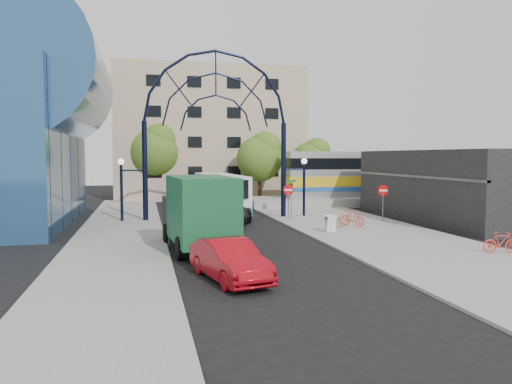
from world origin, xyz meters
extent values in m
plane|color=black|center=(0.00, 0.00, 0.00)|extent=(120.00, 120.00, 0.00)
cube|color=gray|center=(8.00, 4.00, 0.06)|extent=(8.00, 56.00, 0.12)
cube|color=gray|center=(-6.50, 6.00, 0.06)|extent=(5.00, 50.00, 0.12)
cylinder|color=black|center=(-5.00, 14.00, 3.50)|extent=(0.36, 0.36, 7.00)
cylinder|color=black|center=(5.00, 14.00, 3.50)|extent=(0.36, 0.36, 7.00)
cylinder|color=black|center=(-6.60, 14.00, 2.00)|extent=(0.20, 0.20, 4.00)
cylinder|color=black|center=(6.60, 14.00, 2.00)|extent=(0.20, 0.20, 4.00)
sphere|color=white|center=(-6.60, 14.00, 4.20)|extent=(0.44, 0.44, 0.44)
sphere|color=white|center=(6.60, 14.00, 4.20)|extent=(0.44, 0.44, 0.44)
cylinder|color=slate|center=(4.80, 12.00, 1.22)|extent=(0.06, 0.06, 2.20)
cylinder|color=red|center=(4.80, 12.00, 2.22)|extent=(0.80, 0.04, 0.80)
cube|color=white|center=(4.80, 11.97, 2.22)|extent=(0.55, 0.02, 0.12)
cylinder|color=slate|center=(11.00, 10.00, 1.22)|extent=(0.06, 0.06, 2.20)
cylinder|color=red|center=(11.00, 10.00, 2.22)|extent=(0.76, 0.04, 0.76)
cube|color=white|center=(11.00, 9.97, 2.22)|extent=(0.55, 0.02, 0.12)
cylinder|color=slate|center=(5.20, 12.60, 1.52)|extent=(0.05, 0.05, 2.80)
cube|color=#146626|center=(5.20, 12.60, 2.82)|extent=(0.70, 0.03, 0.18)
cube|color=#146626|center=(5.20, 12.60, 2.57)|extent=(0.03, 0.70, 0.18)
cube|color=white|center=(5.60, 5.80, 0.62)|extent=(0.55, 0.26, 0.99)
cube|color=white|center=(5.60, 6.15, 0.62)|extent=(0.55, 0.26, 0.99)
cube|color=#1E59A5|center=(5.60, 5.98, 0.95)|extent=(0.55, 0.42, 0.14)
cylinder|color=#2A5382|center=(-12.00, 15.00, 10.00)|extent=(9.00, 16.00, 9.00)
cube|color=black|center=(16.00, 10.00, 2.50)|extent=(6.00, 16.00, 5.00)
cube|color=tan|center=(2.00, 35.00, 7.00)|extent=(20.00, 12.00, 14.00)
cube|color=gray|center=(20.00, 22.00, 0.40)|extent=(32.00, 5.00, 0.80)
cube|color=#B7B7BC|center=(20.00, 22.00, 2.90)|extent=(25.00, 3.00, 4.20)
cube|color=gold|center=(20.00, 22.00, 2.30)|extent=(25.10, 3.05, 0.90)
cube|color=black|center=(20.00, 22.00, 3.90)|extent=(25.05, 3.05, 1.00)
cube|color=#1E59A5|center=(20.00, 22.00, 1.60)|extent=(25.10, 3.05, 0.35)
cylinder|color=#382314|center=(6.00, 26.00, 1.26)|extent=(0.36, 0.36, 2.52)
sphere|color=#285817|center=(6.00, 26.00, 4.34)|extent=(4.48, 4.48, 4.48)
sphere|color=#285817|center=(6.50, 25.70, 5.46)|extent=(3.08, 3.08, 3.08)
cylinder|color=#382314|center=(-4.00, 30.00, 1.44)|extent=(0.36, 0.36, 2.88)
sphere|color=#285817|center=(-4.00, 30.00, 4.96)|extent=(5.12, 5.12, 5.12)
sphere|color=#285817|center=(-3.50, 29.70, 6.24)|extent=(3.52, 3.52, 3.52)
cylinder|color=#382314|center=(12.00, 28.00, 1.17)|extent=(0.36, 0.36, 2.34)
sphere|color=#285817|center=(12.00, 28.00, 4.03)|extent=(4.16, 4.16, 4.16)
sphere|color=#285817|center=(12.50, 27.70, 5.07)|extent=(2.86, 2.86, 2.86)
cube|color=white|center=(1.05, 19.10, 1.68)|extent=(3.03, 11.18, 2.79)
cube|color=#5AACCA|center=(1.05, 19.10, 0.53)|extent=(3.06, 11.18, 0.67)
cube|color=black|center=(1.05, 19.10, 2.26)|extent=(3.06, 10.96, 0.87)
cube|color=black|center=(1.34, 13.51, 2.21)|extent=(1.82, 0.23, 1.35)
cube|color=black|center=(0.76, 24.58, 1.54)|extent=(2.31, 0.29, 1.54)
cylinder|color=black|center=(-0.33, 22.47, 0.46)|extent=(0.32, 0.94, 0.92)
cylinder|color=black|center=(2.07, 22.59, 0.46)|extent=(0.32, 0.94, 0.92)
cylinder|color=black|center=(0.07, 14.95, 0.46)|extent=(0.32, 0.94, 0.92)
cylinder|color=black|center=(2.46, 15.08, 0.46)|extent=(0.32, 0.94, 0.92)
cube|color=black|center=(-2.75, 5.17, 1.21)|extent=(2.75, 2.85, 2.42)
cube|color=black|center=(-2.87, 6.48, 1.70)|extent=(2.20, 0.30, 1.10)
cube|color=#16552E|center=(-2.46, 1.88, 2.09)|extent=(3.07, 5.27, 3.08)
cylinder|color=black|center=(-3.98, 4.73, 0.53)|extent=(0.38, 1.08, 1.05)
cylinder|color=black|center=(-1.46, 4.95, 0.53)|extent=(0.38, 1.08, 1.05)
cylinder|color=black|center=(-3.60, 0.46, 0.53)|extent=(0.38, 1.08, 1.05)
cylinder|color=black|center=(-1.09, 0.68, 0.53)|extent=(0.38, 1.08, 1.05)
imported|color=black|center=(0.26, 10.33, 0.70)|extent=(4.05, 5.57, 1.41)
imported|color=#A20914|center=(-2.06, -3.58, 0.76)|extent=(2.62, 4.86, 1.52)
imported|color=#CF6029|center=(6.84, 8.00, 0.53)|extent=(0.72, 1.62, 0.82)
imported|color=#F94031|center=(7.90, 8.00, 0.65)|extent=(1.32, 1.76, 1.05)
imported|color=red|center=(10.94, -1.78, 0.62)|extent=(1.71, 0.81, 0.99)
camera|label=1|loc=(-5.12, -21.48, 4.59)|focal=35.00mm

